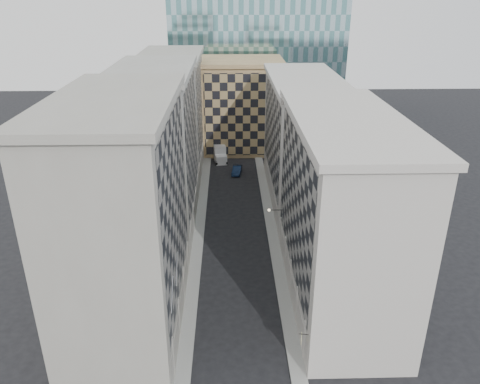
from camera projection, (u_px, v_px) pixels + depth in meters
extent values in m
cube|color=gray|center=(199.00, 231.00, 67.35)|extent=(1.50, 100.00, 0.15)
cube|color=gray|center=(272.00, 230.00, 67.59)|extent=(1.50, 100.00, 0.15)
cube|color=gray|center=(125.00, 222.00, 45.22)|extent=(10.00, 22.00, 23.00)
cube|color=gray|center=(175.00, 207.00, 44.73)|extent=(0.25, 19.36, 18.00)
cube|color=gray|center=(180.00, 304.00, 49.33)|extent=(0.45, 21.12, 3.20)
cube|color=gray|center=(111.00, 100.00, 40.43)|extent=(10.80, 22.80, 0.70)
cylinder|color=gray|center=(169.00, 357.00, 41.54)|extent=(0.90, 0.90, 4.40)
cylinder|color=gray|center=(176.00, 317.00, 46.57)|extent=(0.90, 0.90, 4.40)
cylinder|color=gray|center=(181.00, 284.00, 51.60)|extent=(0.90, 0.90, 4.40)
cylinder|color=gray|center=(185.00, 258.00, 56.63)|extent=(0.90, 0.90, 4.40)
cube|color=gray|center=(157.00, 152.00, 65.54)|extent=(10.00, 22.00, 22.00)
cube|color=gray|center=(191.00, 142.00, 65.05)|extent=(0.25, 19.36, 17.00)
cube|color=gray|center=(194.00, 212.00, 69.45)|extent=(0.45, 21.12, 3.20)
cube|color=gray|center=(150.00, 70.00, 60.95)|extent=(10.80, 22.80, 0.70)
cylinder|color=gray|center=(188.00, 236.00, 61.66)|extent=(0.90, 0.90, 4.40)
cylinder|color=gray|center=(191.00, 217.00, 66.69)|extent=(0.90, 0.90, 4.40)
cylinder|color=gray|center=(194.00, 201.00, 71.72)|extent=(0.90, 0.90, 4.40)
cylinder|color=gray|center=(196.00, 187.00, 76.75)|extent=(0.90, 0.90, 4.40)
cube|color=gray|center=(173.00, 116.00, 85.86)|extent=(10.00, 22.00, 21.00)
cube|color=gray|center=(200.00, 108.00, 85.36)|extent=(0.25, 19.36, 16.00)
cube|color=gray|center=(201.00, 161.00, 89.57)|extent=(0.45, 21.12, 3.20)
cube|color=gray|center=(170.00, 55.00, 81.47)|extent=(10.80, 22.80, 0.70)
cylinder|color=gray|center=(198.00, 174.00, 81.78)|extent=(0.90, 0.90, 4.40)
cylinder|color=gray|center=(199.00, 163.00, 86.81)|extent=(0.90, 0.90, 4.40)
cylinder|color=gray|center=(201.00, 154.00, 91.84)|extent=(0.90, 0.90, 4.40)
cylinder|color=gray|center=(202.00, 145.00, 96.86)|extent=(0.90, 0.90, 4.40)
cube|color=beige|center=(340.00, 214.00, 50.00)|extent=(10.00, 26.00, 20.00)
cube|color=gray|center=(295.00, 202.00, 49.28)|extent=(0.25, 22.88, 15.00)
cube|color=beige|center=(292.00, 281.00, 53.28)|extent=(0.45, 24.96, 3.20)
cube|color=beige|center=(349.00, 120.00, 45.82)|extent=(10.80, 26.80, 0.70)
cylinder|color=beige|center=(308.00, 340.00, 43.53)|extent=(0.90, 0.90, 4.40)
cylinder|color=beige|center=(300.00, 305.00, 48.29)|extent=(0.90, 0.90, 4.40)
cylinder|color=beige|center=(294.00, 276.00, 53.04)|extent=(0.90, 0.90, 4.40)
cylinder|color=beige|center=(288.00, 252.00, 57.80)|extent=(0.90, 0.90, 4.40)
cylinder|color=beige|center=(283.00, 232.00, 62.55)|extent=(0.90, 0.90, 4.40)
cube|color=beige|center=(303.00, 142.00, 74.89)|extent=(10.00, 28.00, 19.00)
cube|color=gray|center=(273.00, 133.00, 74.17)|extent=(0.25, 24.64, 14.00)
cube|color=beige|center=(271.00, 187.00, 77.97)|extent=(0.45, 26.88, 3.20)
cube|color=beige|center=(306.00, 80.00, 70.91)|extent=(10.80, 28.80, 0.70)
cube|color=#9D8153|center=(242.00, 107.00, 98.65)|extent=(16.00, 14.00, 18.00)
cube|color=tan|center=(243.00, 115.00, 92.16)|extent=(15.20, 0.25, 16.50)
cube|color=#9D8153|center=(242.00, 61.00, 94.85)|extent=(16.80, 14.80, 0.80)
cube|color=#2E2824|center=(232.00, 72.00, 109.39)|extent=(6.00, 6.00, 28.00)
cube|color=#2E2824|center=(231.00, 4.00, 103.45)|extent=(7.00, 7.00, 1.40)
cylinder|color=gray|center=(172.00, 294.00, 40.35)|extent=(0.10, 2.33, 2.33)
cylinder|color=gray|center=(177.00, 269.00, 44.01)|extent=(0.10, 2.33, 2.33)
cylinder|color=black|center=(276.00, 210.00, 59.63)|extent=(1.80, 0.08, 0.08)
sphere|color=#FFE5B2|center=(269.00, 210.00, 59.60)|extent=(0.36, 0.36, 0.36)
cube|color=silver|center=(221.00, 159.00, 92.65)|extent=(2.47, 2.64, 1.78)
cube|color=silver|center=(219.00, 152.00, 94.70)|extent=(2.73, 3.83, 3.06)
cylinder|color=black|center=(217.00, 163.00, 91.97)|extent=(0.41, 0.92, 0.89)
cylinder|color=black|center=(227.00, 163.00, 92.26)|extent=(0.41, 0.92, 0.89)
cylinder|color=black|center=(214.00, 156.00, 96.07)|extent=(0.41, 0.92, 0.89)
cylinder|color=black|center=(224.00, 155.00, 96.36)|extent=(0.41, 0.92, 0.89)
imported|color=#101F3B|center=(237.00, 170.00, 87.65)|extent=(2.16, 4.67, 1.48)
cylinder|color=black|center=(304.00, 334.00, 41.22)|extent=(0.89, 0.20, 0.06)
cube|color=beige|center=(301.00, 338.00, 41.40)|extent=(0.19, 0.78, 0.78)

